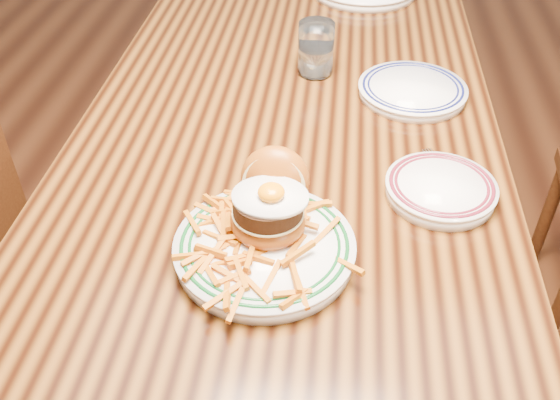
# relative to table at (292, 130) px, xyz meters

# --- Properties ---
(floor) EXTENTS (6.00, 6.00, 0.00)m
(floor) POSITION_rel_table_xyz_m (0.00, 0.00, -0.66)
(floor) COLOR black
(floor) RESTS_ON ground
(table) EXTENTS (0.85, 1.60, 0.75)m
(table) POSITION_rel_table_xyz_m (0.00, 0.00, 0.00)
(table) COLOR black
(table) RESTS_ON floor
(main_plate) EXTENTS (0.28, 0.29, 0.14)m
(main_plate) POSITION_rel_table_xyz_m (0.00, -0.47, 0.13)
(main_plate) COLOR white
(main_plate) RESTS_ON table
(side_plate) EXTENTS (0.19, 0.21, 0.03)m
(side_plate) POSITION_rel_table_xyz_m (0.29, -0.31, 0.11)
(side_plate) COLOR white
(side_plate) RESTS_ON table
(rear_plate) EXTENTS (0.23, 0.23, 0.03)m
(rear_plate) POSITION_rel_table_xyz_m (0.26, 0.03, 0.10)
(rear_plate) COLOR white
(rear_plate) RESTS_ON table
(water_glass) EXTENTS (0.08, 0.08, 0.12)m
(water_glass) POSITION_rel_table_xyz_m (0.04, 0.11, 0.14)
(water_glass) COLOR white
(water_glass) RESTS_ON table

